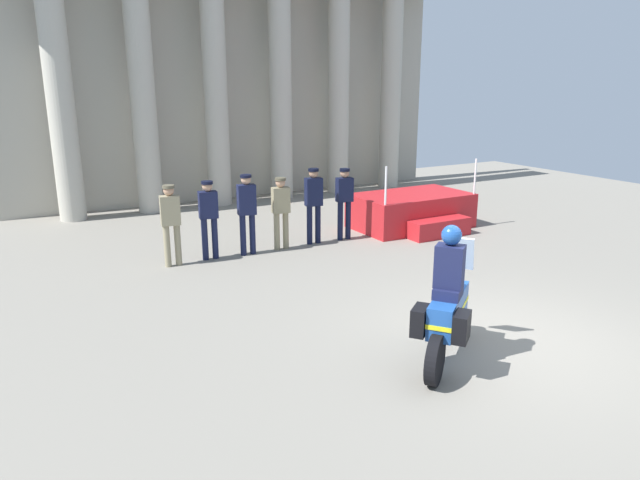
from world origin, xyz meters
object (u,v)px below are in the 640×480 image
(officer_in_row_3, at_px, (281,207))
(officer_in_row_2, at_px, (247,208))
(reviewing_stand, at_px, (413,212))
(motorcycle_with_rider, at_px, (448,306))
(officer_in_row_1, at_px, (209,214))
(officer_in_row_0, at_px, (171,219))
(officer_in_row_5, at_px, (344,198))
(officer_in_row_4, at_px, (314,200))

(officer_in_row_3, bearing_deg, officer_in_row_2, 9.95)
(reviewing_stand, bearing_deg, motorcycle_with_rider, -124.92)
(motorcycle_with_rider, bearing_deg, officer_in_row_3, 48.26)
(motorcycle_with_rider, bearing_deg, officer_in_row_1, 63.76)
(officer_in_row_2, bearing_deg, motorcycle_with_rider, 101.95)
(officer_in_row_1, distance_m, motorcycle_with_rider, 6.14)
(officer_in_row_0, height_order, officer_in_row_5, officer_in_row_5)
(officer_in_row_5, bearing_deg, motorcycle_with_rider, 78.99)
(officer_in_row_0, relative_size, officer_in_row_5, 0.99)
(officer_in_row_0, height_order, officer_in_row_3, officer_in_row_0)
(officer_in_row_1, xyz_separation_m, officer_in_row_3, (1.64, -0.06, -0.03))
(officer_in_row_2, height_order, motorcycle_with_rider, motorcycle_with_rider)
(officer_in_row_5, bearing_deg, officer_in_row_3, 8.94)
(officer_in_row_2, relative_size, officer_in_row_5, 1.03)
(reviewing_stand, bearing_deg, officer_in_row_5, -177.16)
(officer_in_row_5, bearing_deg, officer_in_row_2, 9.27)
(officer_in_row_5, bearing_deg, officer_in_row_0, 8.94)
(officer_in_row_2, bearing_deg, officer_in_row_3, -170.05)
(reviewing_stand, distance_m, officer_in_row_1, 5.46)
(officer_in_row_0, height_order, officer_in_row_1, same)
(officer_in_row_0, relative_size, officer_in_row_2, 0.95)
(officer_in_row_4, xyz_separation_m, officer_in_row_5, (0.81, -0.03, -0.03))
(officer_in_row_0, distance_m, officer_in_row_5, 4.12)
(reviewing_stand, distance_m, officer_in_row_5, 2.22)
(officer_in_row_3, distance_m, motorcycle_with_rider, 5.98)
(reviewing_stand, xyz_separation_m, officer_in_row_4, (-2.94, -0.07, 0.62))
(officer_in_row_1, xyz_separation_m, officer_in_row_5, (3.30, -0.04, 0.02))
(reviewing_stand, height_order, officer_in_row_1, reviewing_stand)
(officer_in_row_2, xyz_separation_m, officer_in_row_3, (0.81, 0.02, -0.08))
(officer_in_row_2, bearing_deg, reviewing_stand, -169.80)
(officer_in_row_3, relative_size, motorcycle_with_rider, 0.85)
(reviewing_stand, bearing_deg, officer_in_row_2, -178.24)
(motorcycle_with_rider, bearing_deg, officer_in_row_0, 71.25)
(officer_in_row_3, bearing_deg, officer_in_row_0, 8.94)
(officer_in_row_0, height_order, motorcycle_with_rider, motorcycle_with_rider)
(motorcycle_with_rider, bearing_deg, officer_in_row_5, 33.12)
(officer_in_row_4, height_order, motorcycle_with_rider, motorcycle_with_rider)
(motorcycle_with_rider, bearing_deg, officer_in_row_4, 40.34)
(officer_in_row_0, relative_size, officer_in_row_1, 1.00)
(officer_in_row_3, bearing_deg, reviewing_stand, -169.74)
(officer_in_row_1, relative_size, officer_in_row_3, 1.03)
(reviewing_stand, height_order, officer_in_row_0, reviewing_stand)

